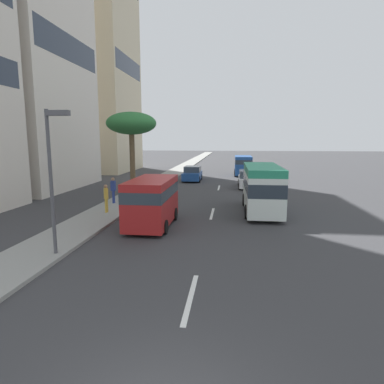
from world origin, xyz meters
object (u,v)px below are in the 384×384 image
object	(u,v)px
car_second	(192,174)
van_third	(243,164)
pedestrian_mid_block	(106,197)
minibus_lead	(262,187)
van_fourth	(152,199)
car_fifth	(248,179)
pedestrian_near_lamp	(113,189)
street_lamp	(53,164)
palm_tree	(131,124)

from	to	relation	value
car_second	van_third	size ratio (longest dim) A/B	0.87
car_second	pedestrian_mid_block	distance (m)	17.81
minibus_lead	van_fourth	size ratio (longest dim) A/B	1.40
van_third	car_fifth	xyz separation A→B (m)	(-10.88, -0.09, -0.63)
minibus_lead	pedestrian_near_lamp	world-z (taller)	minibus_lead
van_fourth	pedestrian_near_lamp	bearing A→B (deg)	-142.32
car_fifth	pedestrian_near_lamp	distance (m)	14.01
pedestrian_mid_block	car_fifth	bearing A→B (deg)	-68.06
van_fourth	street_lamp	bearing A→B (deg)	-27.35
pedestrian_mid_block	street_lamp	bearing A→B (deg)	154.41
car_second	palm_tree	xyz separation A→B (m)	(-10.40, 3.76, 5.05)
pedestrian_mid_block	street_lamp	size ratio (longest dim) A/B	0.31
pedestrian_near_lamp	pedestrian_mid_block	world-z (taller)	pedestrian_near_lamp
van_fourth	pedestrian_mid_block	distance (m)	4.21
van_third	street_lamp	world-z (taller)	street_lamp
car_fifth	pedestrian_mid_block	size ratio (longest dim) A/B	2.69
van_third	palm_tree	bearing A→B (deg)	150.01
car_fifth	pedestrian_mid_block	distance (m)	15.88
car_second	car_fifth	world-z (taller)	car_fifth
van_fourth	car_fifth	bearing A→B (deg)	159.11
minibus_lead	car_second	world-z (taller)	minibus_lead
van_third	van_fourth	distance (m)	26.71
minibus_lead	car_fifth	size ratio (longest dim) A/B	1.44
pedestrian_near_lamp	van_fourth	bearing A→B (deg)	132.55
van_third	street_lamp	size ratio (longest dim) A/B	0.87
pedestrian_mid_block	palm_tree	bearing A→B (deg)	-28.88
pedestrian_mid_block	palm_tree	size ratio (longest dim) A/B	0.26
pedestrian_near_lamp	pedestrian_mid_block	xyz separation A→B (m)	(-2.98, -0.62, -0.06)
car_second	street_lamp	distance (m)	25.19
van_fourth	palm_tree	xyz separation A→B (m)	(9.43, 3.90, 4.36)
pedestrian_mid_block	van_third	bearing A→B (deg)	-53.42
minibus_lead	pedestrian_mid_block	size ratio (longest dim) A/B	3.87
van_fourth	palm_tree	bearing A→B (deg)	-157.51
street_lamp	car_fifth	bearing A→B (deg)	-22.56
minibus_lead	car_second	bearing A→B (deg)	22.02
street_lamp	van_third	bearing A→B (deg)	-14.98
palm_tree	minibus_lead	bearing A→B (deg)	-117.21
pedestrian_mid_block	street_lamp	world-z (taller)	street_lamp
car_fifth	pedestrian_near_lamp	size ratio (longest dim) A/B	2.57
car_second	van_fourth	xyz separation A→B (m)	(-19.83, -0.14, 0.70)
van_fourth	car_fifth	xyz separation A→B (m)	(15.21, -5.80, -0.67)
minibus_lead	car_fifth	distance (m)	10.99
pedestrian_near_lamp	palm_tree	xyz separation A→B (m)	(4.11, -0.21, 4.65)
pedestrian_near_lamp	palm_tree	world-z (taller)	palm_tree
minibus_lead	palm_tree	bearing A→B (deg)	62.79
van_fourth	palm_tree	size ratio (longest dim) A/B	0.72
minibus_lead	palm_tree	size ratio (longest dim) A/B	1.01
van_third	palm_tree	world-z (taller)	palm_tree
pedestrian_near_lamp	palm_tree	bearing A→B (deg)	-88.00
minibus_lead	pedestrian_near_lamp	xyz separation A→B (m)	(1.06, 10.26, -0.47)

